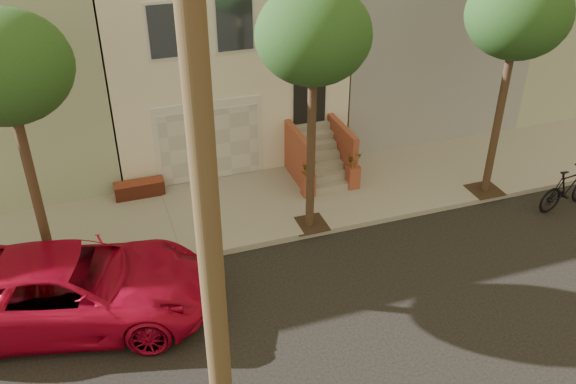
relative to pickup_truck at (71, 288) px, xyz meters
name	(u,v)px	position (x,y,z in m)	size (l,w,h in m)	color
ground	(330,335)	(5.07, -2.35, -0.84)	(90.00, 90.00, 0.00)	black
sidewalk	(258,206)	(5.07, 3.00, -0.76)	(40.00, 3.70, 0.15)	gray
house_row	(205,25)	(5.07, 8.84, 2.81)	(33.10, 11.70, 7.00)	beige
tree_left	(4,69)	(-0.43, 1.55, 4.42)	(2.70, 2.57, 6.30)	#2D2116
tree_mid	(314,37)	(6.07, 1.55, 4.42)	(2.70, 2.57, 6.30)	#2D2116
tree_right	(518,16)	(11.57, 1.55, 4.42)	(2.70, 2.57, 6.30)	#2D2116
pickup_truck	(71,288)	(0.00, 0.00, 0.00)	(2.78, 6.04, 1.68)	#B4092A
motorcycle	(568,188)	(13.31, 0.23, -0.22)	(0.58, 2.06, 1.24)	black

